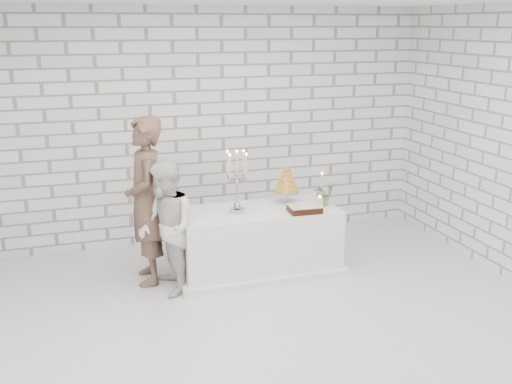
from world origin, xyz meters
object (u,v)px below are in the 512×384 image
object	(u,v)px
cake_table	(258,241)
bride	(166,228)
candelabra	(237,182)
groom	(146,201)
croquembouche	(286,184)

from	to	relation	value
cake_table	bride	world-z (taller)	bride
candelabra	bride	bearing A→B (deg)	-166.26
cake_table	bride	bearing A→B (deg)	-167.99
groom	cake_table	bearing A→B (deg)	85.96
groom	candelabra	bearing A→B (deg)	82.92
candelabra	croquembouche	distance (m)	0.69
bride	croquembouche	size ratio (longest dim) A/B	3.16
cake_table	croquembouche	world-z (taller)	croquembouche
bride	candelabra	xyz separation A→B (m)	(0.83, 0.20, 0.39)
candelabra	groom	bearing A→B (deg)	171.25
cake_table	groom	xyz separation A→B (m)	(-1.24, 0.12, 0.55)
groom	croquembouche	size ratio (longest dim) A/B	4.07
groom	croquembouche	bearing A→B (deg)	92.83
candelabra	croquembouche	size ratio (longest dim) A/B	1.57
bride	cake_table	bearing A→B (deg)	96.77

